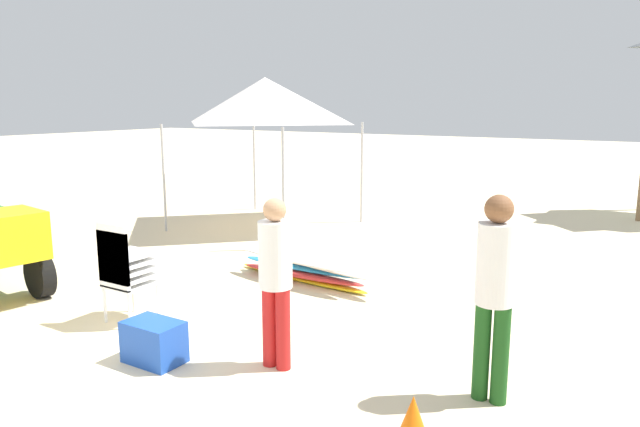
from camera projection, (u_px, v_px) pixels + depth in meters
ground at (97, 358)px, 5.93m from camera, size 80.00×80.00×0.00m
stacked_plastic_chairs at (122, 265)px, 6.76m from camera, size 0.48×0.48×1.20m
surfboard_pile at (303, 268)px, 8.41m from camera, size 2.58×0.87×0.40m
lifeguard_near_left at (495, 284)px, 4.90m from camera, size 0.32×0.32×1.79m
lifeguard_near_center at (275, 272)px, 5.57m from camera, size 0.32×0.32×1.66m
popup_canopy at (265, 100)px, 11.79m from camera, size 2.92×2.92×3.02m
cooler_box at (154, 342)px, 5.81m from camera, size 0.57×0.38×0.42m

